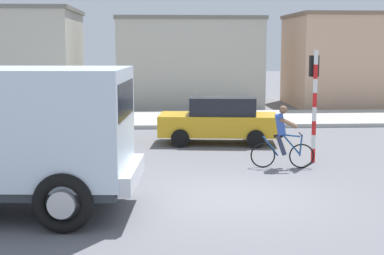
% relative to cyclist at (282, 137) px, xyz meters
% --- Properties ---
extents(ground_plane, '(120.00, 120.00, 0.00)m').
position_rel_cyclist_xyz_m(ground_plane, '(-1.71, -2.88, -0.86)').
color(ground_plane, slate).
extents(sidewalk_far, '(80.00, 5.00, 0.16)m').
position_rel_cyclist_xyz_m(sidewalk_far, '(-1.71, 9.89, -0.78)').
color(sidewalk_far, '#ADADA8').
rests_on(sidewalk_far, ground).
extents(cyclist, '(1.72, 0.53, 1.72)m').
position_rel_cyclist_xyz_m(cyclist, '(0.00, 0.00, 0.00)').
color(cyclist, black).
rests_on(cyclist, ground).
extents(traffic_light_pole, '(0.24, 0.43, 3.20)m').
position_rel_cyclist_xyz_m(traffic_light_pole, '(1.07, 0.77, 1.20)').
color(traffic_light_pole, red).
rests_on(traffic_light_pole, ground).
extents(car_red_near, '(4.17, 2.23, 1.60)m').
position_rel_cyclist_xyz_m(car_red_near, '(-1.27, 4.02, -0.05)').
color(car_red_near, gold).
rests_on(car_red_near, ground).
extents(building_mid_block, '(7.83, 5.36, 4.84)m').
position_rel_cyclist_xyz_m(building_mid_block, '(-1.62, 16.49, 1.56)').
color(building_mid_block, '#B2AD9E').
rests_on(building_mid_block, ground).
extents(building_corner_right, '(7.66, 5.82, 5.04)m').
position_rel_cyclist_xyz_m(building_corner_right, '(7.80, 15.85, 1.66)').
color(building_corner_right, tan).
rests_on(building_corner_right, ground).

